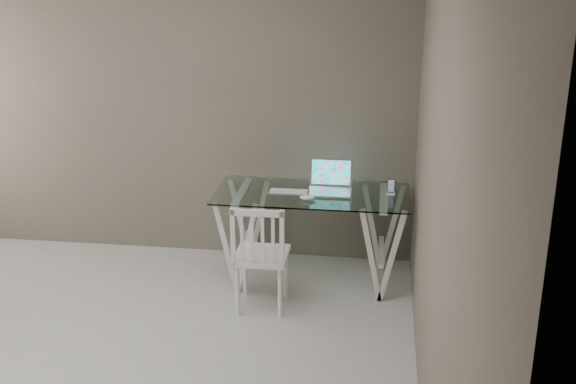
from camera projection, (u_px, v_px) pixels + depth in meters
name	position (u px, v px, depth m)	size (l,w,h in m)	color
room	(40.00, 119.00, 3.76)	(4.50, 4.52, 2.71)	#ACA9A5
desk	(312.00, 236.00, 5.70)	(1.50, 0.70, 0.75)	silver
chair	(260.00, 253.00, 5.20)	(0.39, 0.39, 0.84)	white
laptop	(330.00, 184.00, 5.61)	(0.34, 0.29, 0.23)	#B9B9BD
keyboard	(289.00, 192.00, 5.58)	(0.31, 0.13, 0.01)	silver
mouse	(307.00, 198.00, 5.42)	(0.11, 0.07, 0.04)	white
phone_dock	(391.00, 190.00, 5.53)	(0.07, 0.07, 0.12)	white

